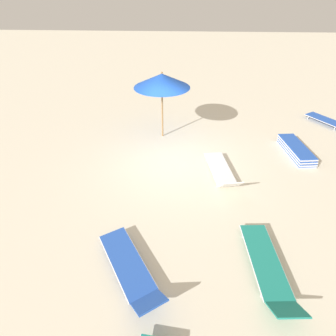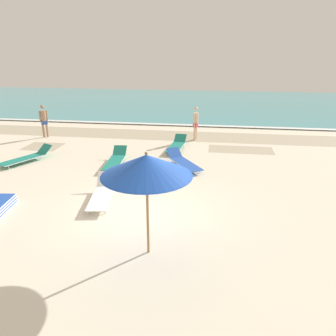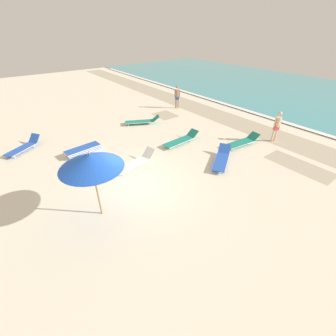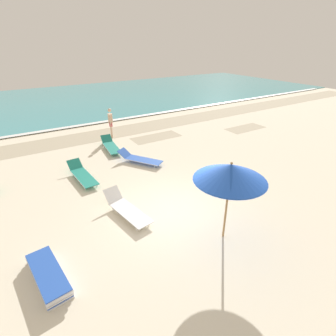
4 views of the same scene
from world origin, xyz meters
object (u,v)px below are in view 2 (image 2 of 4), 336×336
beach_umbrella (146,166)px  beachgoer_wading_adult (44,119)px  sun_lounger_under_umbrella (102,194)px  sun_lounger_beside_umbrella (26,157)px  sun_lounger_mid_beach_pair_a (115,160)px  sun_lounger_near_water_left (176,145)px  sun_lounger_near_water_right (183,162)px  beachgoer_shoreline_child (196,121)px

beach_umbrella → beachgoer_wading_adult: beach_umbrella is taller
sun_lounger_under_umbrella → sun_lounger_beside_umbrella: 5.44m
sun_lounger_mid_beach_pair_a → beachgoer_wading_adult: beachgoer_wading_adult is taller
sun_lounger_under_umbrella → sun_lounger_near_water_left: size_ratio=0.99×
sun_lounger_beside_umbrella → sun_lounger_near_water_right: (6.71, 0.39, -0.00)m
sun_lounger_mid_beach_pair_a → beachgoer_shoreline_child: (3.04, 4.43, 0.79)m
sun_lounger_near_water_left → sun_lounger_under_umbrella: bearing=-100.2°
sun_lounger_beside_umbrella → sun_lounger_near_water_right: size_ratio=1.06×
sun_lounger_under_umbrella → beachgoer_wading_adult: 9.23m
beach_umbrella → sun_lounger_mid_beach_pair_a: bearing=113.8°
sun_lounger_beside_umbrella → beachgoer_wading_adult: bearing=134.0°
sun_lounger_near_water_right → sun_lounger_mid_beach_pair_a: size_ratio=0.94×
sun_lounger_near_water_right → beachgoer_shoreline_child: beachgoer_shoreline_child is taller
beach_umbrella → beachgoer_shoreline_child: 10.47m
beach_umbrella → beachgoer_shoreline_child: bearing=87.7°
sun_lounger_mid_beach_pair_a → beachgoer_wading_adult: size_ratio=1.34×
sun_lounger_beside_umbrella → beachgoer_wading_adult: 4.33m
sun_lounger_beside_umbrella → sun_lounger_near_water_left: 6.72m
sun_lounger_near_water_left → beach_umbrella: bearing=-81.8°
sun_lounger_near_water_right → sun_lounger_beside_umbrella: bearing=150.5°
sun_lounger_beside_umbrella → sun_lounger_mid_beach_pair_a: 3.87m
sun_lounger_under_umbrella → beachgoer_shoreline_child: beachgoer_shoreline_child is taller
beachgoer_wading_adult → sun_lounger_near_water_left: bearing=130.2°
sun_lounger_near_water_left → sun_lounger_near_water_right: size_ratio=1.04×
beachgoer_wading_adult → sun_lounger_under_umbrella: bearing=88.6°
beachgoer_wading_adult → beachgoer_shoreline_child: (8.17, 0.57, 0.00)m
beach_umbrella → sun_lounger_near_water_right: (0.22, 6.14, -1.99)m
sun_lounger_under_umbrella → sun_lounger_near_water_left: bearing=64.8°
sun_lounger_mid_beach_pair_a → sun_lounger_under_umbrella: bearing=-84.3°
sun_lounger_near_water_left → beachgoer_wading_adult: bearing=175.7°
beachgoer_wading_adult → beachgoer_shoreline_child: bearing=144.3°
sun_lounger_mid_beach_pair_a → sun_lounger_near_water_left: bearing=44.3°
beachgoer_wading_adult → beach_umbrella: bearing=88.6°
sun_lounger_near_water_right → beachgoer_wading_adult: (-7.97, 3.68, 0.79)m
beachgoer_wading_adult → beachgoer_shoreline_child: same height
sun_lounger_beside_umbrella → beach_umbrella: bearing=-14.7°
beach_umbrella → beachgoer_wading_adult: 12.57m
beach_umbrella → sun_lounger_near_water_left: size_ratio=1.08×
sun_lounger_under_umbrella → sun_lounger_beside_umbrella: sun_lounger_under_umbrella is taller
sun_lounger_under_umbrella → sun_lounger_near_water_left: 6.13m
sun_lounger_under_umbrella → beachgoer_shoreline_child: 8.20m
beach_umbrella → sun_lounger_near_water_right: bearing=87.9°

